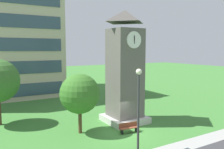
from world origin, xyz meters
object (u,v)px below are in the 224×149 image
object	(u,v)px
clock_tower	(125,73)
park_bench	(129,127)
street_lamp	(138,108)
tree_streetside	(132,72)
tree_near_tower	(80,94)

from	to	relation	value
clock_tower	park_bench	distance (m)	5.55
park_bench	street_lamp	size ratio (longest dim) A/B	0.30
park_bench	tree_streetside	world-z (taller)	tree_streetside
clock_tower	street_lamp	xyz separation A→B (m)	(-4.56, -8.34, -1.18)
clock_tower	tree_streetside	distance (m)	12.81
tree_near_tower	tree_streetside	distance (m)	16.94
tree_streetside	street_lamp	bearing A→B (deg)	-124.17
street_lamp	tree_streetside	bearing A→B (deg)	55.83
tree_streetside	park_bench	bearing A→B (deg)	-125.98
clock_tower	tree_near_tower	world-z (taller)	clock_tower
clock_tower	tree_streetside	world-z (taller)	clock_tower
tree_near_tower	park_bench	bearing A→B (deg)	-29.23
clock_tower	tree_streetside	bearing A→B (deg)	51.73
street_lamp	tree_near_tower	bearing A→B (deg)	94.73
park_bench	tree_streetside	xyz separation A→B (m)	(9.33, 12.85, 3.36)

